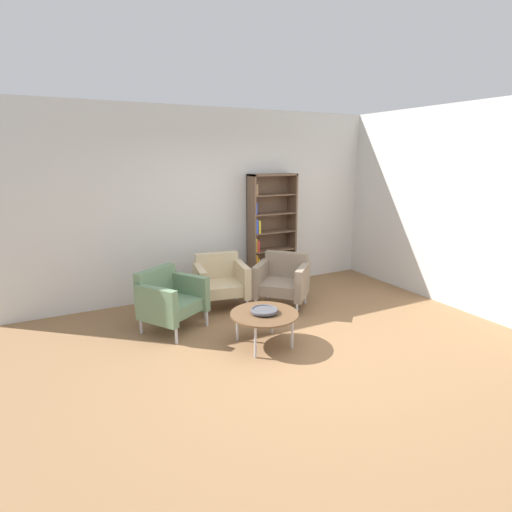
% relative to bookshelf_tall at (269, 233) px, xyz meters
% --- Properties ---
extents(ground_plane, '(8.32, 8.32, 0.00)m').
position_rel_bookshelf_tall_xyz_m(ground_plane, '(-0.86, -2.26, -0.93)').
color(ground_plane, olive).
extents(plaster_back_panel, '(6.40, 0.12, 2.90)m').
position_rel_bookshelf_tall_xyz_m(plaster_back_panel, '(-0.86, 0.20, 0.52)').
color(plaster_back_panel, silver).
rests_on(plaster_back_panel, ground_plane).
extents(plaster_right_partition, '(0.12, 5.20, 2.90)m').
position_rel_bookshelf_tall_xyz_m(plaster_right_partition, '(2.00, -1.66, 0.52)').
color(plaster_right_partition, silver).
rests_on(plaster_right_partition, ground_plane).
extents(bookshelf_tall, '(0.80, 0.30, 1.90)m').
position_rel_bookshelf_tall_xyz_m(bookshelf_tall, '(0.00, 0.00, 0.00)').
color(bookshelf_tall, brown).
rests_on(bookshelf_tall, ground_plane).
extents(coffee_table_low, '(0.80, 0.80, 0.40)m').
position_rel_bookshelf_tall_xyz_m(coffee_table_low, '(-1.14, -1.95, -0.56)').
color(coffee_table_low, brown).
rests_on(coffee_table_low, ground_plane).
extents(decorative_bowl, '(0.32, 0.32, 0.05)m').
position_rel_bookshelf_tall_xyz_m(decorative_bowl, '(-1.14, -1.95, -0.49)').
color(decorative_bowl, '#4C4C51').
rests_on(decorative_bowl, coffee_table_low).
extents(armchair_corner_red, '(0.81, 0.76, 0.78)m').
position_rel_bookshelf_tall_xyz_m(armchair_corner_red, '(-1.13, -0.59, -0.51)').
color(armchair_corner_red, '#C6B289').
rests_on(armchair_corner_red, ground_plane).
extents(armchair_spare_guest, '(0.95, 0.95, 0.78)m').
position_rel_bookshelf_tall_xyz_m(armchair_spare_guest, '(-0.30, -0.96, -0.51)').
color(armchair_spare_guest, gray).
rests_on(armchair_spare_guest, ground_plane).
extents(armchair_near_window, '(0.94, 0.92, 0.78)m').
position_rel_bookshelf_tall_xyz_m(armchair_near_window, '(-2.00, -0.99, -0.51)').
color(armchair_near_window, slate).
rests_on(armchair_near_window, ground_plane).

